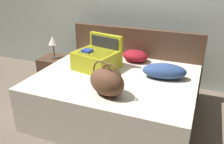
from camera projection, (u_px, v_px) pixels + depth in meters
name	position (u px, v px, depth m)	size (l,w,h in m)	color
ground_plane	(103.00, 133.00, 2.81)	(12.00, 12.00, 0.00)	#6B5B4C
back_wall	(145.00, 1.00, 3.70)	(8.00, 0.10, 2.60)	#B7C1B2
bed	(115.00, 96.00, 3.04)	(1.91, 1.51, 0.56)	beige
headboard	(135.00, 60.00, 3.63)	(1.94, 0.08, 0.97)	#4C3323
hard_case_large	(97.00, 58.00, 3.11)	(0.58, 0.56, 0.41)	gold
duffel_bag	(107.00, 81.00, 2.45)	(0.48, 0.39, 0.35)	brown
pillow_near_headboard	(164.00, 71.00, 2.85)	(0.51, 0.25, 0.18)	navy
pillow_center_head	(135.00, 56.00, 3.38)	(0.36, 0.29, 0.16)	maroon
nightstand	(56.00, 71.00, 3.91)	(0.44, 0.40, 0.45)	#4C3323
table_lamp	(53.00, 42.00, 3.72)	(0.15, 0.15, 0.35)	#3F3833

